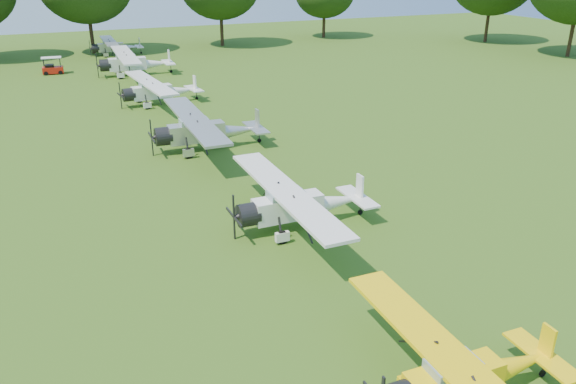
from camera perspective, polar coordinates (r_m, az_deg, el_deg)
name	(u,v)px	position (r m, az deg, el deg)	size (l,w,h in m)	color
ground	(303,262)	(22.38, 1.52, -7.09)	(160.00, 160.00, 0.00)	#305916
tree_belt	(392,49)	(21.52, 10.49, 14.11)	(137.36, 130.27, 14.52)	black
aircraft_2	(467,373)	(16.23, 17.74, -17.12)	(5.70, 9.06, 1.79)	yellow
aircraft_3	(298,202)	(24.62, 1.02, -1.04)	(6.48, 10.29, 2.04)	white
aircraft_4	(205,129)	(35.16, -8.45, 6.38)	(7.17, 11.39, 2.25)	silver
aircraft_5	(158,89)	(47.09, -13.10, 10.12)	(6.61, 10.52, 2.07)	white
aircraft_6	(133,61)	(59.49, -15.47, 12.66)	(7.54, 11.98, 2.36)	white
aircraft_7	(115,46)	(72.61, -17.21, 14.01)	(6.19, 9.84, 1.94)	silver
golf_cart	(52,68)	(62.99, -22.82, 11.50)	(2.05, 1.35, 1.69)	red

